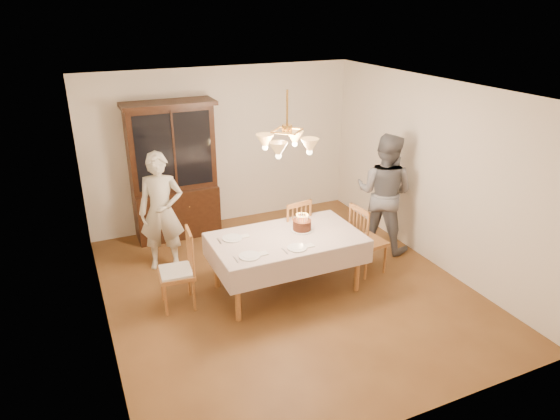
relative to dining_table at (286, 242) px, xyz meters
name	(u,v)px	position (x,y,z in m)	size (l,w,h in m)	color
ground	(286,288)	(0.00, 0.00, -0.68)	(5.00, 5.00, 0.00)	brown
room_shell	(287,175)	(0.00, 0.00, 0.90)	(5.00, 5.00, 5.00)	white
dining_table	(286,242)	(0.00, 0.00, 0.00)	(1.90, 1.10, 0.76)	#965B2B
china_hutch	(174,173)	(-0.90, 2.25, 0.36)	(1.38, 0.54, 2.16)	black
chair_far_side	(292,235)	(0.37, 0.62, -0.24)	(0.50, 0.48, 1.00)	#965B2B
chair_left_end	(177,273)	(-1.39, 0.19, -0.23)	(0.46, 0.48, 1.00)	#965B2B
chair_right_end	(367,242)	(1.22, -0.03, -0.24)	(0.47, 0.48, 1.00)	#965B2B
elderly_woman	(161,212)	(-1.32, 1.26, 0.16)	(0.62, 0.40, 1.69)	beige
adult_in_grey	(384,193)	(1.83, 0.50, 0.21)	(0.87, 0.68, 1.79)	slate
birthday_cake	(302,225)	(0.27, 0.09, 0.14)	(0.30, 0.30, 0.23)	white
place_setting_near_left	(251,256)	(-0.61, -0.31, 0.08)	(0.40, 0.26, 0.02)	white
place_setting_near_right	(298,248)	(-0.01, -0.35, 0.08)	(0.39, 0.24, 0.02)	white
place_setting_far_left	(233,238)	(-0.64, 0.22, 0.08)	(0.40, 0.26, 0.02)	white
chandelier	(287,143)	(0.00, 0.00, 1.29)	(0.62, 0.62, 0.73)	#BF8C3F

